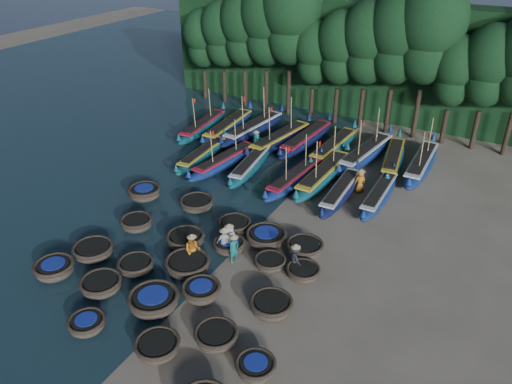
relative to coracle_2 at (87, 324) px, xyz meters
The scene contains 59 objects.
ground 9.53m from the coracle_2, 73.91° to the left, with size 120.00×120.00×0.00m, color gray.
foliage_wall 33.08m from the coracle_2, 85.38° to the left, with size 40.00×3.00×10.00m, color black.
coracle_2 is the anchor object (origin of this frame).
coracle_3 3.62m from the coracle_2, ahead, with size 2.12×2.12×0.65m.
coracle_5 4.74m from the coracle_2, 155.02° to the left, with size 2.30×2.30×0.80m.
coracle_6 2.64m from the coracle_2, 120.61° to the left, with size 2.36×2.36×0.72m.
coracle_7 3.07m from the coracle_2, 56.07° to the left, with size 2.98×2.98×0.84m.
coracle_8 5.85m from the coracle_2, 21.90° to the left, with size 1.95×1.95×0.66m.
coracle_9 7.89m from the coracle_2, 11.30° to the left, with size 1.97×1.97×0.64m.
coracle_10 5.64m from the coracle_2, 132.08° to the left, with size 2.20×2.20×0.72m.
coracle_11 4.41m from the coracle_2, 101.88° to the left, with size 1.91×1.91×0.66m.
coracle_12 5.78m from the coracle_2, 75.32° to the left, with size 2.37×2.37×0.78m.
coracle_13 5.34m from the coracle_2, 52.53° to the left, with size 2.00×2.00×0.77m.
coracle_14 8.31m from the coracle_2, 36.74° to the left, with size 2.42×2.42×0.76m.
coracle_15 8.17m from the coracle_2, 115.34° to the left, with size 2.31×2.31×0.76m.
coracle_16 7.45m from the coracle_2, 90.18° to the left, with size 2.66×2.66×0.74m.
coracle_17 8.52m from the coracle_2, 73.79° to the left, with size 1.89×1.89×0.66m.
coracle_18 9.40m from the coracle_2, 57.39° to the left, with size 1.70×1.70×0.65m.
coracle_19 10.60m from the coracle_2, 49.43° to the left, with size 2.11×2.11×0.63m.
coracle_20 11.74m from the coracle_2, 117.57° to the left, with size 2.29×2.29×0.85m.
coracle_21 11.12m from the coracle_2, 98.96° to the left, with size 2.14×2.14×0.73m.
coracle_22 10.21m from the coracle_2, 81.12° to the left, with size 2.14×2.14×0.66m.
coracle_23 10.53m from the coracle_2, 68.68° to the left, with size 2.74×2.74×0.76m.
coracle_24 11.67m from the coracle_2, 58.25° to the left, with size 2.08×2.08×0.75m.
long_boat_2 17.84m from the coracle_2, 107.64° to the left, with size 1.75×7.39×1.30m.
long_boat_3 17.17m from the coracle_2, 101.17° to the left, with size 2.42×7.97×3.41m.
long_boat_4 17.30m from the coracle_2, 94.59° to the left, with size 2.34×7.64×1.36m.
long_boat_5 17.10m from the coracle_2, 82.29° to the left, with size 2.09×7.93×3.38m.
long_boat_6 18.58m from the coracle_2, 78.00° to the left, with size 1.87×8.85×3.76m.
long_boat_7 17.58m from the coracle_2, 71.12° to the left, with size 1.57×7.52×1.32m.
long_boat_8 19.25m from the coracle_2, 65.49° to the left, with size 1.38×7.34×1.29m.
long_boat_9 23.24m from the coracle_2, 111.47° to the left, with size 2.26×8.22×3.51m.
long_boat_10 23.38m from the coracle_2, 106.13° to the left, with size 2.11×8.88×1.57m.
long_boat_11 23.55m from the coracle_2, 100.81° to the left, with size 2.54×9.12×3.89m.
long_boat_12 22.28m from the coracle_2, 93.88° to the left, with size 2.85×8.82×3.79m.
long_boat_13 23.32m from the coracle_2, 89.31° to the left, with size 2.08×8.82×1.55m.
long_boat_14 23.11m from the coracle_2, 83.12° to the left, with size 1.95×8.52×1.50m.
long_boat_15 23.53m from the coracle_2, 76.93° to the left, with size 2.75×8.95×3.83m.
long_boat_16 24.21m from the coracle_2, 72.33° to the left, with size 2.67×8.11×1.44m.
long_boat_17 25.01m from the coracle_2, 68.06° to the left, with size 1.67×8.72×3.70m.
fisherman_0 8.50m from the coracle_2, 73.16° to the left, with size 0.91×1.01×1.93m.
fisherman_1 8.14m from the coracle_2, 67.43° to the left, with size 0.59×0.70×1.82m.
fisherman_2 6.46m from the coracle_2, 78.36° to the left, with size 1.06×0.98×1.96m.
fisherman_3 10.46m from the coracle_2, 52.96° to the left, with size 1.17×1.03×1.78m.
fisherman_4 8.27m from the coracle_2, 74.24° to the left, with size 0.84×0.91×1.70m.
fisherman_5 20.34m from the coracle_2, 97.23° to the left, with size 0.92×1.74×2.00m.
fisherman_6 19.21m from the coracle_2, 70.25° to the left, with size 0.91×0.94×1.82m.
tree_0 32.55m from the coracle_2, 114.63° to the left, with size 3.68×3.68×8.68m.
tree_1 31.80m from the coracle_2, 110.78° to the left, with size 4.09×4.09×9.65m.
tree_2 31.22m from the coracle_2, 106.73° to the left, with size 4.51×4.51×10.63m.
tree_3 30.81m from the coracle_2, 102.50° to the left, with size 4.92×4.92×11.60m.
tree_4 30.59m from the coracle_2, 98.12° to the left, with size 5.34×5.34×12.58m.
tree_5 29.74m from the coracle_2, 93.65° to the left, with size 3.68×3.68×8.68m.
tree_6 29.82m from the coracle_2, 89.14° to the left, with size 4.09×4.09×9.65m.
tree_7 30.09m from the coracle_2, 84.63° to the left, with size 4.51×4.51×10.63m.
tree_8 30.54m from the coracle_2, 80.19° to the left, with size 4.92×4.92×11.60m.
tree_9 31.18m from the coracle_2, 75.87° to the left, with size 5.34×5.34×12.58m.
tree_10 31.20m from the coracle_2, 71.70° to the left, with size 3.68×3.68×8.68m.
tree_11 32.11m from the coracle_2, 67.72° to the left, with size 4.09×4.09×9.65m.
Camera 1 is at (11.92, -19.90, 16.34)m, focal length 35.00 mm.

